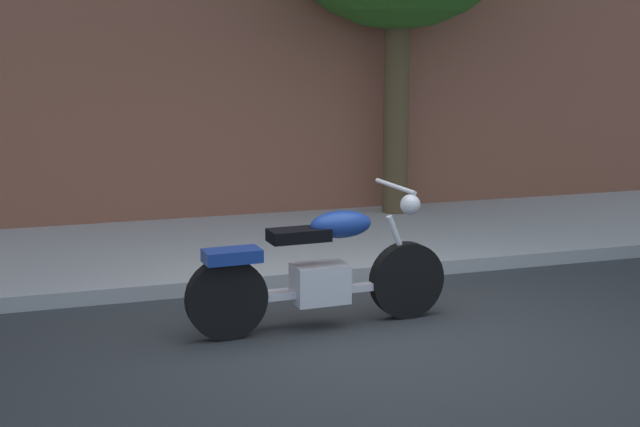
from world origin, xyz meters
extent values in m
plane|color=#303335|center=(0.00, 0.00, 0.00)|extent=(60.00, 60.00, 0.00)
cube|color=#AAAAAA|center=(0.00, 3.04, 0.07)|extent=(25.64, 3.00, 0.14)
cylinder|color=black|center=(0.43, 0.39, 0.32)|extent=(0.65, 0.15, 0.64)
cylinder|color=black|center=(-1.12, 0.31, 0.32)|extent=(0.65, 0.15, 0.64)
cube|color=silver|center=(-0.35, 0.35, 0.37)|extent=(0.45, 0.30, 0.32)
cube|color=silver|center=(-0.35, 0.35, 0.30)|extent=(1.40, 0.15, 0.06)
ellipsoid|color=navy|center=(-0.17, 0.35, 0.84)|extent=(0.53, 0.29, 0.22)
cube|color=black|center=(-0.53, 0.34, 0.78)|extent=(0.49, 0.26, 0.10)
cube|color=navy|center=(-1.07, 0.31, 0.66)|extent=(0.45, 0.26, 0.10)
cylinder|color=silver|center=(0.37, 0.38, 0.60)|extent=(0.27, 0.06, 0.58)
cylinder|color=silver|center=(0.31, 0.38, 1.12)|extent=(0.07, 0.70, 0.04)
sphere|color=silver|center=(0.45, 0.39, 0.96)|extent=(0.17, 0.17, 0.17)
cylinder|color=silver|center=(-0.60, 0.49, 0.27)|extent=(0.80, 0.13, 0.09)
cylinder|color=brown|center=(1.89, 4.10, 1.58)|extent=(0.32, 0.32, 3.17)
camera|label=1|loc=(-2.55, -6.37, 2.31)|focal=50.99mm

